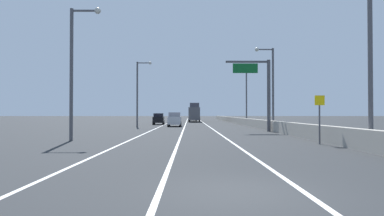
# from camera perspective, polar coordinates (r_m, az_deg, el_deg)

# --- Properties ---
(ground_plane) EXTENTS (320.00, 320.00, 0.00)m
(ground_plane) POSITION_cam_1_polar(r_m,az_deg,el_deg) (72.01, 0.62, -2.43)
(ground_plane) COLOR #26282B
(lane_stripe_left) EXTENTS (0.16, 130.00, 0.00)m
(lane_stripe_left) POSITION_cam_1_polar(r_m,az_deg,el_deg) (63.15, -4.24, -2.64)
(lane_stripe_left) COLOR silver
(lane_stripe_left) RESTS_ON ground_plane
(lane_stripe_center) EXTENTS (0.16, 130.00, 0.00)m
(lane_stripe_center) POSITION_cam_1_polar(r_m,az_deg,el_deg) (63.01, -1.06, -2.64)
(lane_stripe_center) COLOR silver
(lane_stripe_center) RESTS_ON ground_plane
(lane_stripe_right) EXTENTS (0.16, 130.00, 0.00)m
(lane_stripe_right) POSITION_cam_1_polar(r_m,az_deg,el_deg) (63.07, 2.13, -2.64)
(lane_stripe_right) COLOR silver
(lane_stripe_right) RESTS_ON ground_plane
(jersey_barrier_right) EXTENTS (0.60, 120.00, 1.10)m
(jersey_barrier_right) POSITION_cam_1_polar(r_m,az_deg,el_deg) (48.81, 10.09, -2.49)
(jersey_barrier_right) COLOR #9E998E
(jersey_barrier_right) RESTS_ON ground_plane
(overhead_sign_gantry) EXTENTS (4.68, 0.36, 7.50)m
(overhead_sign_gantry) POSITION_cam_1_polar(r_m,az_deg,el_deg) (35.49, 11.87, 3.67)
(overhead_sign_gantry) COLOR #47474C
(overhead_sign_gantry) RESTS_ON ground_plane
(speed_advisory_sign) EXTENTS (0.60, 0.11, 3.00)m
(speed_advisory_sign) POSITION_cam_1_polar(r_m,az_deg,el_deg) (21.79, 21.05, -1.22)
(speed_advisory_sign) COLOR #4C4C51
(speed_advisory_sign) RESTS_ON ground_plane
(lamp_post_right_near) EXTENTS (2.14, 0.44, 9.25)m
(lamp_post_right_near) POSITION_cam_1_polar(r_m,az_deg,el_deg) (19.52, 27.53, 9.39)
(lamp_post_right_near) COLOR #4C4C51
(lamp_post_right_near) RESTS_ON ground_plane
(lamp_post_right_second) EXTENTS (2.14, 0.44, 9.25)m
(lamp_post_right_second) POSITION_cam_1_polar(r_m,az_deg,el_deg) (38.10, 13.33, 4.31)
(lamp_post_right_second) COLOR #4C4C51
(lamp_post_right_second) RESTS_ON ground_plane
(lamp_post_right_third) EXTENTS (2.14, 0.44, 9.25)m
(lamp_post_right_third) POSITION_cam_1_polar(r_m,az_deg,el_deg) (57.64, 9.06, 2.53)
(lamp_post_right_third) COLOR #4C4C51
(lamp_post_right_third) RESTS_ON ground_plane
(lamp_post_left_near) EXTENTS (2.14, 0.44, 9.25)m
(lamp_post_left_near) POSITION_cam_1_polar(r_m,az_deg,el_deg) (24.54, -19.38, 7.23)
(lamp_post_left_near) COLOR #4C4C51
(lamp_post_left_near) RESTS_ON ground_plane
(lamp_post_left_mid) EXTENTS (2.14, 0.44, 9.25)m
(lamp_post_left_mid) POSITION_cam_1_polar(r_m,az_deg,el_deg) (47.51, -9.05, 3.27)
(lamp_post_left_mid) COLOR #4C4C51
(lamp_post_left_mid) RESTS_ON ground_plane
(car_silver_0) EXTENTS (1.92, 4.39, 2.02)m
(car_silver_0) POSITION_cam_1_polar(r_m,az_deg,el_deg) (48.05, -3.00, -1.98)
(car_silver_0) COLOR #B7B7BC
(car_silver_0) RESTS_ON ground_plane
(car_yellow_1) EXTENTS (1.92, 4.71, 1.91)m
(car_yellow_1) POSITION_cam_1_polar(r_m,az_deg,el_deg) (84.12, 0.13, -1.56)
(car_yellow_1) COLOR gold
(car_yellow_1) RESTS_ON ground_plane
(car_black_2) EXTENTS (1.96, 4.27, 1.90)m
(car_black_2) POSITION_cam_1_polar(r_m,az_deg,el_deg) (56.36, -5.75, -1.88)
(car_black_2) COLOR black
(car_black_2) RESTS_ON ground_plane
(box_truck) EXTENTS (2.66, 9.58, 4.27)m
(box_truck) POSITION_cam_1_polar(r_m,az_deg,el_deg) (73.60, 0.43, -0.88)
(box_truck) COLOR #4C4C51
(box_truck) RESTS_ON ground_plane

